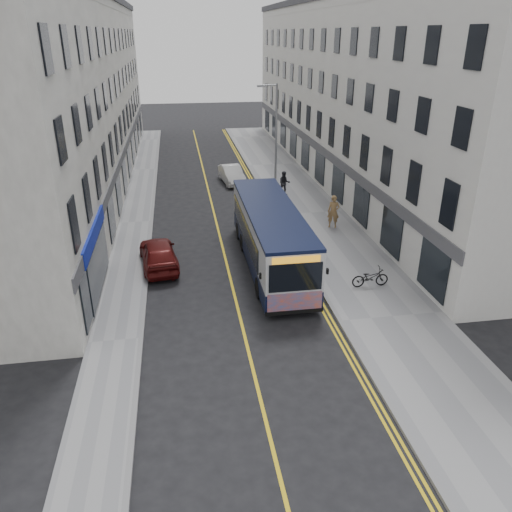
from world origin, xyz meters
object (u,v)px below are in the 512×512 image
object	(u,v)px
pedestrian_far	(284,183)
streetlamp	(275,142)
pedestrian_near	(333,212)
bicycle	(370,277)
city_bus	(271,235)
car_white	(232,174)
car_maroon	(159,254)

from	to	relation	value
pedestrian_far	streetlamp	bearing A→B (deg)	-115.29
pedestrian_near	pedestrian_far	distance (m)	7.05
pedestrian_near	bicycle	bearing A→B (deg)	-72.41
city_bus	car_white	bearing A→B (deg)	90.67
car_maroon	city_bus	bearing A→B (deg)	165.00
pedestrian_far	car_white	distance (m)	5.35
bicycle	pedestrian_far	distance (m)	14.63
streetlamp	pedestrian_near	xyz separation A→B (m)	(2.69, -4.80, -3.28)
city_bus	car_white	distance (m)	15.65
pedestrian_far	car_white	xyz separation A→B (m)	(-3.33, 4.17, -0.31)
streetlamp	city_bus	xyz separation A→B (m)	(-1.99, -9.36, -2.68)
city_bus	car_white	xyz separation A→B (m)	(-0.18, 15.62, -1.03)
car_white	car_maroon	xyz separation A→B (m)	(-5.40, -14.84, 0.06)
city_bus	pedestrian_far	world-z (taller)	city_bus
bicycle	pedestrian_far	world-z (taller)	pedestrian_far
streetlamp	pedestrian_near	size ratio (longest dim) A/B	4.08
pedestrian_far	car_white	bearing A→B (deg)	132.49
streetlamp	pedestrian_far	bearing A→B (deg)	60.83
bicycle	pedestrian_near	distance (m)	7.76
city_bus	bicycle	world-z (taller)	city_bus
bicycle	pedestrian_near	xyz separation A→B (m)	(0.59, 7.72, 0.52)
city_bus	pedestrian_near	world-z (taller)	city_bus
bicycle	pedestrian_near	world-z (taller)	pedestrian_near
streetlamp	car_maroon	distance (m)	12.02
pedestrian_far	car_maroon	size ratio (longest dim) A/B	0.40
bicycle	car_white	size ratio (longest dim) A/B	0.43
pedestrian_near	car_white	world-z (taller)	pedestrian_near
pedestrian_near	pedestrian_far	bearing A→B (deg)	124.50
pedestrian_far	car_white	world-z (taller)	pedestrian_far
streetlamp	pedestrian_far	xyz separation A→B (m)	(1.16, 2.08, -3.40)
streetlamp	car_white	distance (m)	7.59
streetlamp	car_white	xyz separation A→B (m)	(-2.17, 6.25, -3.71)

